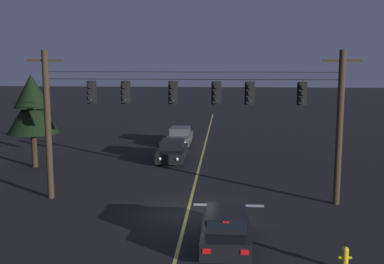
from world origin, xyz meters
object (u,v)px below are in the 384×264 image
Objects in this scene: traffic_light_left_inner at (125,93)px; car_waiting_near_lane at (226,229)px; traffic_light_right_inner at (216,93)px; traffic_light_rightmost at (250,93)px; car_oncoming_lead at (172,151)px; fire_hydrant at (345,258)px; traffic_light_far_right at (302,94)px; car_oncoming_trailing at (180,137)px; traffic_light_centre at (173,93)px; traffic_light_leftmost at (91,92)px; tree_verge_near at (32,107)px.

car_waiting_near_lane is at bearing -48.29° from traffic_light_left_inner.
traffic_light_right_inner and traffic_light_rightmost have the same top height.
traffic_light_rightmost reaches higher than car_oncoming_lead.
fire_hydrant is at bearing -40.01° from traffic_light_left_inner.
traffic_light_left_inner is 1.00× the size of traffic_light_far_right.
car_waiting_near_lane is 0.98× the size of car_oncoming_lead.
traffic_light_right_inner is 16.55m from car_oncoming_trailing.
traffic_light_rightmost is at bearing 0.00° from traffic_light_centre.
traffic_light_right_inner is at bearing -71.09° from car_oncoming_lead.
car_waiting_near_lane is 21.44m from car_oncoming_trailing.
traffic_light_centre is 0.28× the size of car_oncoming_trailing.
car_oncoming_lead is at bearing 82.59° from traffic_light_left_inner.
traffic_light_leftmost and traffic_light_rightmost have the same top height.
car_oncoming_lead is 0.74× the size of tree_verge_near.
traffic_light_leftmost is at bearing 180.00° from traffic_light_far_right.
traffic_light_leftmost reaches higher than fire_hydrant.
car_oncoming_trailing is 12.72m from tree_verge_near.
car_oncoming_lead is at bearing 104.08° from car_waiting_near_lane.
car_waiting_near_lane is at bearing -122.43° from traffic_light_far_right.
traffic_light_left_inner is 0.20× the size of tree_verge_near.
car_oncoming_lead is at bearing 108.91° from traffic_light_right_inner.
traffic_light_rightmost is 1.00× the size of traffic_light_far_right.
traffic_light_right_inner is 0.28× the size of car_oncoming_lead.
fire_hydrant is (4.56, -7.56, -4.95)m from traffic_light_right_inner.
traffic_light_leftmost is 0.20× the size of tree_verge_near.
tree_verge_near is at bearing 145.50° from traffic_light_centre.
traffic_light_centre is at bearing -83.18° from car_oncoming_lead.
fire_hydrant is (7.78, -16.96, -0.21)m from car_oncoming_lead.
car_oncoming_lead is at bearing -89.39° from car_oncoming_trailing.
traffic_light_right_inner is 10.12m from fire_hydrant.
traffic_light_leftmost reaches higher than car_oncoming_trailing.
car_oncoming_lead is 5.26× the size of fire_hydrant.
traffic_light_right_inner is at bearing -78.04° from car_oncoming_trailing.
traffic_light_left_inner is (1.69, 0.00, 0.00)m from traffic_light_leftmost.
car_oncoming_trailing is at bearing 107.48° from traffic_light_rightmost.
traffic_light_left_inner reaches higher than fire_hydrant.
car_waiting_near_lane is 0.98× the size of car_oncoming_trailing.
traffic_light_far_right reaches higher than car_oncoming_lead.
traffic_light_rightmost reaches higher than tree_verge_near.
car_oncoming_trailing is (-3.82, 21.10, -0.00)m from car_waiting_near_lane.
traffic_light_right_inner is 1.45× the size of fire_hydrant.
car_waiting_near_lane is at bearing 153.90° from fire_hydrant.
car_oncoming_trailing is at bearing 100.27° from car_waiting_near_lane.
traffic_light_centre is 0.28× the size of car_oncoming_lead.
traffic_light_rightmost is 16.94m from car_oncoming_trailing.
car_waiting_near_lane is 5.15× the size of fire_hydrant.
car_oncoming_lead is 6.11m from car_oncoming_trailing.
traffic_light_right_inner is at bearing -29.51° from tree_verge_near.
traffic_light_leftmost is at bearing 180.00° from traffic_light_rightmost.
traffic_light_rightmost is 11.58m from car_oncoming_lead.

